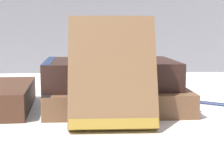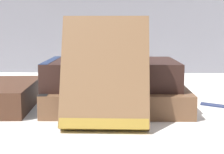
{
  "view_description": "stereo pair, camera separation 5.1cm",
  "coord_description": "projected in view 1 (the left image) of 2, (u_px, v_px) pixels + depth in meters",
  "views": [
    {
      "loc": [
        0.02,
        -0.53,
        0.12
      ],
      "look_at": [
        0.05,
        0.01,
        0.05
      ],
      "focal_mm": 60.0,
      "sensor_mm": 36.0,
      "label": 1
    },
    {
      "loc": [
        0.07,
        -0.53,
        0.12
      ],
      "look_at": [
        0.05,
        0.01,
        0.05
      ],
      "focal_mm": 60.0,
      "sensor_mm": 36.0,
      "label": 2
    }
  ],
  "objects": [
    {
      "name": "pocket_watch",
      "position": [
        129.0,
        60.0,
        0.54
      ],
      "size": [
        0.06,
        0.06,
        0.01
      ],
      "color": "silver",
      "rests_on": "book_flat_top"
    },
    {
      "name": "book_flat_bottom",
      "position": [
        113.0,
        98.0,
        0.56
      ],
      "size": [
        0.21,
        0.16,
        0.03
      ],
      "rotation": [
        0.0,
        0.0,
        0.02
      ],
      "color": "brown",
      "rests_on": "ground_plane"
    },
    {
      "name": "book_leaning_front",
      "position": [
        112.0,
        76.0,
        0.45
      ],
      "size": [
        0.11,
        0.07,
        0.14
      ],
      "rotation": [
        -0.37,
        0.0,
        0.0
      ],
      "color": "brown",
      "rests_on": "ground_plane"
    },
    {
      "name": "book_flat_top",
      "position": [
        107.0,
        73.0,
        0.57
      ],
      "size": [
        0.2,
        0.15,
        0.04
      ],
      "rotation": [
        0.0,
        0.0,
        0.03
      ],
      "color": "#331E19",
      "rests_on": "book_flat_bottom"
    },
    {
      "name": "ground_plane",
      "position": [
        79.0,
        113.0,
        0.54
      ],
      "size": [
        3.0,
        3.0,
        0.0
      ],
      "primitive_type": "plane",
      "color": "white"
    }
  ]
}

